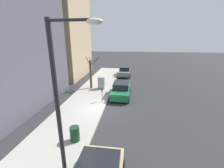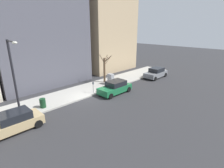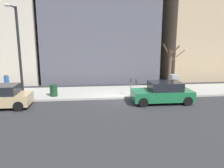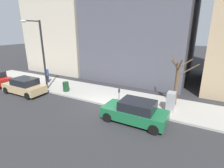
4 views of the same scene
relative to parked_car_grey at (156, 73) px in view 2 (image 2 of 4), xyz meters
name	(u,v)px [view 2 (image 2 of 4)]	position (x,y,z in m)	size (l,w,h in m)	color
ground_plane	(88,98)	(1.07, 12.55, -0.74)	(120.00, 120.00, 0.00)	#2B2B2D
sidewalk	(77,93)	(3.07, 12.55, -0.66)	(4.00, 36.00, 0.15)	#9E9B93
parked_car_grey	(156,73)	(0.00, 0.00, 0.00)	(1.92, 4.20, 1.52)	slate
parked_car_green	(115,87)	(-0.14, 9.39, 0.00)	(1.95, 4.21, 1.52)	#196038
parked_car_tan	(13,122)	(-0.10, 20.52, 0.00)	(1.93, 4.20, 1.52)	tan
parking_meter	(93,86)	(1.52, 11.37, 0.24)	(0.14, 0.10, 1.35)	slate
utility_box	(111,79)	(2.37, 7.61, 0.11)	(0.83, 0.61, 1.43)	#A8A399
streetlamp	(14,74)	(1.35, 19.45, 3.28)	(1.97, 0.32, 6.50)	black
bare_tree	(105,69)	(3.65, 7.49, 1.33)	(1.49, 2.00, 3.91)	brown
trash_bin	(43,103)	(1.97, 17.28, -0.14)	(0.56, 0.56, 0.90)	#14381E
office_tower_left	(100,1)	(11.32, 1.11, 11.06)	(9.50, 9.50, 23.59)	tan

